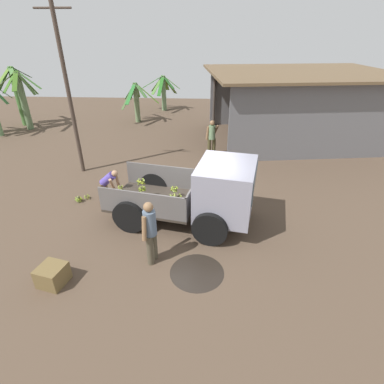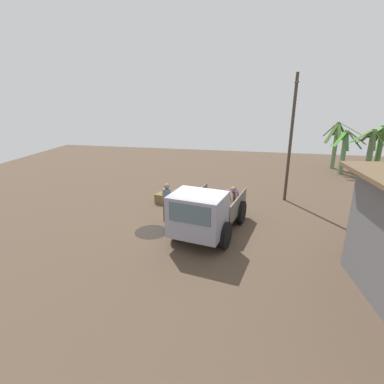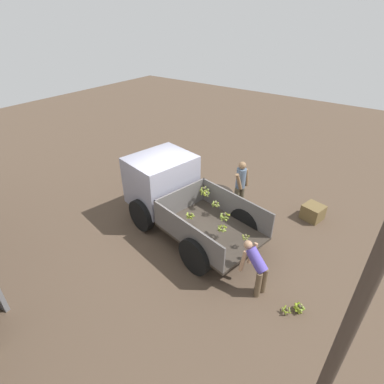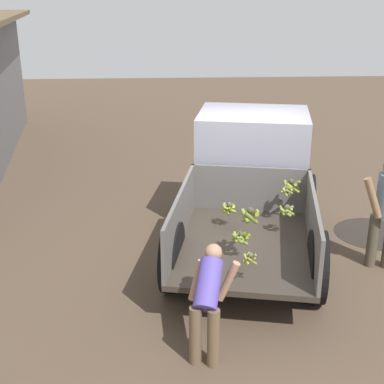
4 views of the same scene
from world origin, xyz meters
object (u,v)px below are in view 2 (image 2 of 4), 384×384
(utility_pole, at_px, (291,138))
(banana_bunch_on_ground_0, at_px, (236,200))
(person_worker_loading, at_px, (235,195))
(person_foreground_visitor, at_px, (167,201))
(banana_bunch_on_ground_1, at_px, (239,202))
(cargo_truck, at_px, (202,214))
(wooden_crate_0, at_px, (162,198))
(person_bystander_near_shed, at_px, (363,232))

(utility_pole, relative_size, banana_bunch_on_ground_0, 24.64)
(person_worker_loading, distance_m, banana_bunch_on_ground_0, 1.28)
(person_foreground_visitor, xyz_separation_m, banana_bunch_on_ground_1, (-2.84, 3.00, -0.87))
(cargo_truck, distance_m, wooden_crate_0, 4.60)
(person_bystander_near_shed, bearing_deg, utility_pole, 92.27)
(utility_pole, bearing_deg, banana_bunch_on_ground_0, -72.19)
(cargo_truck, height_order, person_worker_loading, cargo_truck)
(person_foreground_visitor, bearing_deg, wooden_crate_0, 37.90)
(cargo_truck, xyz_separation_m, banana_bunch_on_ground_0, (-4.51, 1.02, -0.97))
(cargo_truck, height_order, person_foreground_visitor, cargo_truck)
(wooden_crate_0, bearing_deg, cargo_truck, 36.28)
(person_worker_loading, bearing_deg, cargo_truck, -1.25)
(utility_pole, height_order, banana_bunch_on_ground_1, utility_pole)
(utility_pole, height_order, wooden_crate_0, utility_pole)
(cargo_truck, height_order, wooden_crate_0, cargo_truck)
(person_foreground_visitor, bearing_deg, cargo_truck, -114.03)
(cargo_truck, xyz_separation_m, person_worker_loading, (-3.39, 1.02, -0.34))
(banana_bunch_on_ground_0, bearing_deg, cargo_truck, -12.71)
(cargo_truck, relative_size, banana_bunch_on_ground_0, 17.92)
(banana_bunch_on_ground_0, bearing_deg, utility_pole, 107.81)
(person_foreground_visitor, bearing_deg, banana_bunch_on_ground_0, -27.03)
(utility_pole, bearing_deg, person_bystander_near_shed, 20.64)
(utility_pole, height_order, banana_bunch_on_ground_0, utility_pole)
(utility_pole, distance_m, person_foreground_visitor, 6.95)
(person_bystander_near_shed, xyz_separation_m, wooden_crate_0, (-3.69, -8.23, -0.68))
(cargo_truck, bearing_deg, person_foreground_visitor, -118.08)
(person_foreground_visitor, height_order, banana_bunch_on_ground_1, person_foreground_visitor)
(person_foreground_visitor, bearing_deg, person_worker_loading, -39.92)
(utility_pole, height_order, person_foreground_visitor, utility_pole)
(person_foreground_visitor, relative_size, banana_bunch_on_ground_0, 6.81)
(cargo_truck, distance_m, person_foreground_visitor, 2.30)
(banana_bunch_on_ground_0, xyz_separation_m, banana_bunch_on_ground_1, (0.21, 0.21, -0.01))
(cargo_truck, bearing_deg, person_worker_loading, 174.62)
(person_foreground_visitor, height_order, person_bystander_near_shed, person_foreground_visitor)
(utility_pole, xyz_separation_m, banana_bunch_on_ground_1, (1.02, -2.31, -3.17))
(utility_pole, relative_size, wooden_crate_0, 10.75)
(cargo_truck, xyz_separation_m, person_foreground_visitor, (-1.46, -1.77, -0.12))
(person_foreground_visitor, relative_size, person_worker_loading, 1.38)
(banana_bunch_on_ground_0, bearing_deg, person_foreground_visitor, -42.48)
(person_foreground_visitor, xyz_separation_m, person_worker_loading, (-1.93, 2.80, -0.22))
(cargo_truck, relative_size, wooden_crate_0, 7.82)
(utility_pole, height_order, person_bystander_near_shed, utility_pole)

